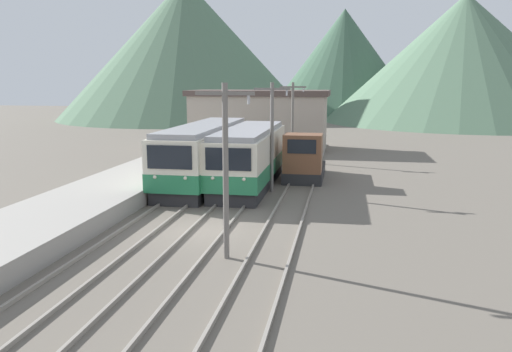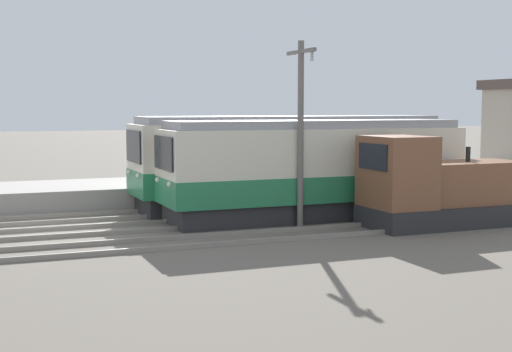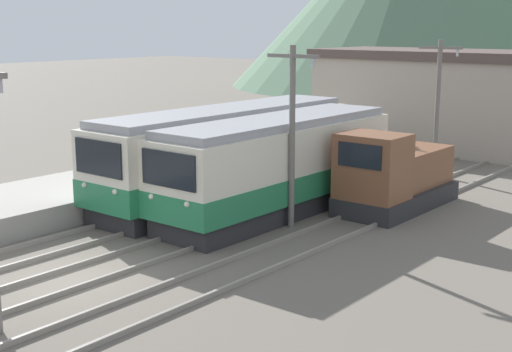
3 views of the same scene
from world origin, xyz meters
name	(u,v)px [view 2 (image 2 of 3)]	position (x,y,z in m)	size (l,w,h in m)	color
ground_plane	(51,234)	(0.00, 0.00, 0.00)	(200.00, 200.00, 0.00)	#665E54
platform_left	(34,197)	(-6.25, 0.00, 0.42)	(4.50, 54.00, 0.84)	gray
track_left	(43,219)	(-2.60, 0.00, 0.07)	(1.54, 60.00, 0.14)	gray
track_center	(51,232)	(0.20, 0.00, 0.07)	(1.54, 60.00, 0.14)	gray
track_right	(63,250)	(3.20, 0.00, 0.07)	(1.54, 60.00, 0.14)	gray
commuter_train_left	(291,165)	(-2.60, 9.41, 1.67)	(2.84, 12.53, 3.58)	#28282B
commuter_train_center	(314,173)	(0.20, 9.00, 1.62)	(2.84, 10.95, 3.46)	#28282B
shunting_locomotive	(437,190)	(3.20, 12.06, 1.21)	(2.40, 5.60, 3.00)	#28282B
catenary_mast_mid	(301,125)	(1.71, 7.77, 3.33)	(2.00, 0.20, 6.05)	slate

